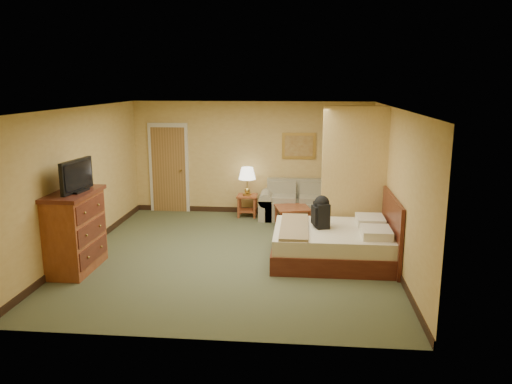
# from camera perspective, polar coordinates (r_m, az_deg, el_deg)

# --- Properties ---
(floor) EXTENTS (6.00, 6.00, 0.00)m
(floor) POSITION_cam_1_polar(r_m,az_deg,el_deg) (8.99, -2.52, -7.22)
(floor) COLOR #494F33
(floor) RESTS_ON ground
(ceiling) EXTENTS (6.00, 6.00, 0.00)m
(ceiling) POSITION_cam_1_polar(r_m,az_deg,el_deg) (8.47, -2.69, 9.57)
(ceiling) COLOR white
(ceiling) RESTS_ON back_wall
(back_wall) EXTENTS (5.50, 0.02, 2.60)m
(back_wall) POSITION_cam_1_polar(r_m,az_deg,el_deg) (11.57, -0.54, 3.89)
(back_wall) COLOR tan
(back_wall) RESTS_ON floor
(left_wall) EXTENTS (0.02, 6.00, 2.60)m
(left_wall) POSITION_cam_1_polar(r_m,az_deg,el_deg) (9.42, -19.41, 1.19)
(left_wall) COLOR tan
(left_wall) RESTS_ON floor
(right_wall) EXTENTS (0.02, 6.00, 2.60)m
(right_wall) POSITION_cam_1_polar(r_m,az_deg,el_deg) (8.70, 15.65, 0.55)
(right_wall) COLOR tan
(right_wall) RESTS_ON floor
(partition) EXTENTS (1.20, 0.15, 2.60)m
(partition) POSITION_cam_1_polar(r_m,az_deg,el_deg) (9.51, 11.13, 1.78)
(partition) COLOR tan
(partition) RESTS_ON floor
(door) EXTENTS (0.94, 0.16, 2.10)m
(door) POSITION_cam_1_polar(r_m,az_deg,el_deg) (11.94, -9.92, 2.67)
(door) COLOR beige
(door) RESTS_ON floor
(baseboard) EXTENTS (5.50, 0.02, 0.12)m
(baseboard) POSITION_cam_1_polar(r_m,az_deg,el_deg) (11.81, -0.54, -2.07)
(baseboard) COLOR black
(baseboard) RESTS_ON floor
(loveseat) EXTENTS (1.71, 0.80, 0.87)m
(loveseat) POSITION_cam_1_polar(r_m,az_deg,el_deg) (11.29, 4.76, -1.64)
(loveseat) COLOR gray
(loveseat) RESTS_ON floor
(side_table) EXTENTS (0.45, 0.45, 0.50)m
(side_table) POSITION_cam_1_polar(r_m,az_deg,el_deg) (11.42, -1.00, -1.19)
(side_table) COLOR brown
(side_table) RESTS_ON floor
(table_lamp) EXTENTS (0.39, 0.39, 0.64)m
(table_lamp) POSITION_cam_1_polar(r_m,az_deg,el_deg) (11.29, -1.02, 2.06)
(table_lamp) COLOR #A78A3D
(table_lamp) RESTS_ON side_table
(coffee_table) EXTENTS (0.83, 0.83, 0.44)m
(coffee_table) POSITION_cam_1_polar(r_m,az_deg,el_deg) (10.60, 4.18, -2.37)
(coffee_table) COLOR brown
(coffee_table) RESTS_ON floor
(wall_picture) EXTENTS (0.77, 0.04, 0.60)m
(wall_picture) POSITION_cam_1_polar(r_m,az_deg,el_deg) (11.44, 4.91, 5.27)
(wall_picture) COLOR #B78E3F
(wall_picture) RESTS_ON back_wall
(dresser) EXTENTS (0.65, 1.23, 1.31)m
(dresser) POSITION_cam_1_polar(r_m,az_deg,el_deg) (8.64, -19.98, -4.19)
(dresser) COLOR brown
(dresser) RESTS_ON floor
(tv) EXTENTS (0.25, 0.85, 0.52)m
(tv) POSITION_cam_1_polar(r_m,az_deg,el_deg) (8.39, -19.82, 1.65)
(tv) COLOR black
(tv) RESTS_ON dresser
(bed) EXTENTS (2.10, 1.79, 1.16)m
(bed) POSITION_cam_1_polar(r_m,az_deg,el_deg) (8.74, 9.31, -5.79)
(bed) COLOR #4A1A11
(bed) RESTS_ON floor
(backpack) EXTENTS (0.29, 0.37, 0.56)m
(backpack) POSITION_cam_1_polar(r_m,az_deg,el_deg) (8.65, 7.51, -2.13)
(backpack) COLOR black
(backpack) RESTS_ON bed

